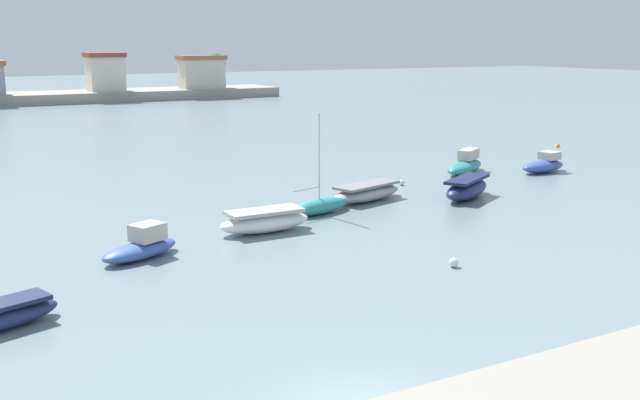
{
  "coord_description": "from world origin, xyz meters",
  "views": [
    {
      "loc": [
        -9.21,
        -14.16,
        9.21
      ],
      "look_at": [
        9.03,
        18.84,
        1.02
      ],
      "focal_mm": 41.05,
      "sensor_mm": 36.0,
      "label": 1
    }
  ],
  "objects_px": {
    "moored_boat_3": "(265,221)",
    "moored_boat_6": "(467,188)",
    "mooring_buoy_0": "(402,182)",
    "moored_boat_7": "(465,165)",
    "moored_boat_8": "(544,165)",
    "mooring_buoy_2": "(558,146)",
    "moored_boat_2": "(142,246)",
    "moored_boat_4": "(320,206)",
    "moored_boat_5": "(367,192)",
    "mooring_buoy_1": "(454,263)",
    "moored_boat_1": "(2,316)"
  },
  "relations": [
    {
      "from": "moored_boat_6",
      "to": "mooring_buoy_2",
      "type": "distance_m",
      "value": 24.85
    },
    {
      "from": "moored_boat_2",
      "to": "moored_boat_4",
      "type": "relative_size",
      "value": 0.76
    },
    {
      "from": "moored_boat_5",
      "to": "moored_boat_6",
      "type": "xyz_separation_m",
      "value": [
        5.57,
        -2.4,
        0.12
      ]
    },
    {
      "from": "moored_boat_1",
      "to": "moored_boat_8",
      "type": "distance_m",
      "value": 39.53
    },
    {
      "from": "mooring_buoy_1",
      "to": "moored_boat_8",
      "type": "bearing_deg",
      "value": 36.16
    },
    {
      "from": "moored_boat_8",
      "to": "mooring_buoy_2",
      "type": "height_order",
      "value": "moored_boat_8"
    },
    {
      "from": "moored_boat_6",
      "to": "moored_boat_8",
      "type": "relative_size",
      "value": 1.24
    },
    {
      "from": "moored_boat_3",
      "to": "mooring_buoy_2",
      "type": "height_order",
      "value": "moored_boat_3"
    },
    {
      "from": "mooring_buoy_0",
      "to": "moored_boat_2",
      "type": "bearing_deg",
      "value": -157.59
    },
    {
      "from": "moored_boat_1",
      "to": "moored_boat_2",
      "type": "bearing_deg",
      "value": 24.63
    },
    {
      "from": "moored_boat_7",
      "to": "mooring_buoy_2",
      "type": "bearing_deg",
      "value": -9.22
    },
    {
      "from": "moored_boat_2",
      "to": "moored_boat_7",
      "type": "relative_size",
      "value": 0.78
    },
    {
      "from": "moored_boat_2",
      "to": "mooring_buoy_1",
      "type": "bearing_deg",
      "value": -59.91
    },
    {
      "from": "moored_boat_1",
      "to": "moored_boat_6",
      "type": "distance_m",
      "value": 27.94
    },
    {
      "from": "moored_boat_5",
      "to": "moored_boat_7",
      "type": "height_order",
      "value": "moored_boat_7"
    },
    {
      "from": "mooring_buoy_1",
      "to": "mooring_buoy_2",
      "type": "xyz_separation_m",
      "value": [
        30.68,
        23.29,
        -0.03
      ]
    },
    {
      "from": "moored_boat_6",
      "to": "moored_boat_7",
      "type": "xyz_separation_m",
      "value": [
        5.63,
        6.87,
        -0.03
      ]
    },
    {
      "from": "moored_boat_1",
      "to": "moored_boat_7",
      "type": "distance_m",
      "value": 35.72
    },
    {
      "from": "moored_boat_5",
      "to": "moored_boat_8",
      "type": "xyz_separation_m",
      "value": [
        16.34,
        1.96,
        0.05
      ]
    },
    {
      "from": "moored_boat_2",
      "to": "mooring_buoy_2",
      "type": "xyz_separation_m",
      "value": [
        41.67,
        15.62,
        -0.33
      ]
    },
    {
      "from": "moored_boat_3",
      "to": "mooring_buoy_2",
      "type": "bearing_deg",
      "value": 21.8
    },
    {
      "from": "moored_boat_1",
      "to": "moored_boat_3",
      "type": "xyz_separation_m",
      "value": [
        12.73,
        7.12,
        0.12
      ]
    },
    {
      "from": "moored_boat_6",
      "to": "mooring_buoy_2",
      "type": "height_order",
      "value": "moored_boat_6"
    },
    {
      "from": "moored_boat_7",
      "to": "moored_boat_8",
      "type": "bearing_deg",
      "value": -56.43
    },
    {
      "from": "moored_boat_7",
      "to": "mooring_buoy_1",
      "type": "height_order",
      "value": "moored_boat_7"
    },
    {
      "from": "moored_boat_7",
      "to": "mooring_buoy_0",
      "type": "distance_m",
      "value": 6.85
    },
    {
      "from": "moored_boat_3",
      "to": "moored_boat_7",
      "type": "xyz_separation_m",
      "value": [
        19.53,
        8.19,
        0.04
      ]
    },
    {
      "from": "moored_boat_6",
      "to": "moored_boat_3",
      "type": "bearing_deg",
      "value": 156.57
    },
    {
      "from": "moored_boat_5",
      "to": "moored_boat_7",
      "type": "xyz_separation_m",
      "value": [
        11.2,
        4.48,
        0.09
      ]
    },
    {
      "from": "moored_boat_7",
      "to": "mooring_buoy_1",
      "type": "xyz_separation_m",
      "value": [
        -15.06,
        -17.28,
        -0.38
      ]
    },
    {
      "from": "moored_boat_5",
      "to": "moored_boat_4",
      "type": "bearing_deg",
      "value": -173.98
    },
    {
      "from": "moored_boat_5",
      "to": "mooring_buoy_2",
      "type": "relative_size",
      "value": 16.65
    },
    {
      "from": "moored_boat_5",
      "to": "mooring_buoy_1",
      "type": "xyz_separation_m",
      "value": [
        -3.86,
        -12.8,
        -0.29
      ]
    },
    {
      "from": "moored_boat_6",
      "to": "moored_boat_8",
      "type": "xyz_separation_m",
      "value": [
        10.77,
        4.35,
        -0.07
      ]
    },
    {
      "from": "moored_boat_3",
      "to": "moored_boat_6",
      "type": "relative_size",
      "value": 0.91
    },
    {
      "from": "moored_boat_5",
      "to": "moored_boat_6",
      "type": "bearing_deg",
      "value": -39.1
    },
    {
      "from": "moored_boat_6",
      "to": "mooring_buoy_0",
      "type": "distance_m",
      "value": 5.38
    },
    {
      "from": "moored_boat_1",
      "to": "mooring_buoy_0",
      "type": "bearing_deg",
      "value": 10.2
    },
    {
      "from": "moored_boat_4",
      "to": "mooring_buoy_2",
      "type": "xyz_separation_m",
      "value": [
        30.9,
        12.12,
        -0.29
      ]
    },
    {
      "from": "moored_boat_2",
      "to": "mooring_buoy_1",
      "type": "height_order",
      "value": "moored_boat_2"
    },
    {
      "from": "moored_boat_2",
      "to": "mooring_buoy_2",
      "type": "distance_m",
      "value": 44.5
    },
    {
      "from": "moored_boat_4",
      "to": "moored_boat_8",
      "type": "bearing_deg",
      "value": -4.84
    },
    {
      "from": "moored_boat_4",
      "to": "moored_boat_5",
      "type": "bearing_deg",
      "value": 7.04
    },
    {
      "from": "moored_boat_8",
      "to": "mooring_buoy_0",
      "type": "height_order",
      "value": "moored_boat_8"
    },
    {
      "from": "moored_boat_2",
      "to": "moored_boat_3",
      "type": "relative_size",
      "value": 0.88
    },
    {
      "from": "moored_boat_3",
      "to": "moored_boat_4",
      "type": "bearing_deg",
      "value": 25.85
    },
    {
      "from": "mooring_buoy_0",
      "to": "moored_boat_7",
      "type": "bearing_deg",
      "value": 13.56
    },
    {
      "from": "moored_boat_1",
      "to": "moored_boat_4",
      "type": "xyz_separation_m",
      "value": [
        16.98,
        9.2,
        0.03
      ]
    },
    {
      "from": "moored_boat_5",
      "to": "mooring_buoy_2",
      "type": "distance_m",
      "value": 28.8
    },
    {
      "from": "moored_boat_3",
      "to": "moored_boat_5",
      "type": "bearing_deg",
      "value": 23.83
    }
  ]
}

